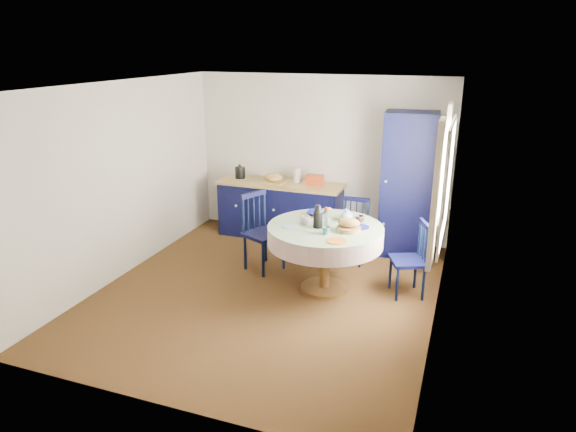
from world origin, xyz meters
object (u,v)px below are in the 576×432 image
Objects in this scene: pantry_cabinet at (407,185)px; chair_left at (262,231)px; mug_b at (326,231)px; kitchen_counter at (280,209)px; chair_right at (411,259)px; mug_a at (305,220)px; mug_d at (319,213)px; dining_table at (326,236)px; mug_c at (359,219)px; cobalt_bowl at (316,214)px; chair_far at (353,230)px.

pantry_cabinet reaches higher than chair_left.
kitchen_counter is at bearing 124.26° from mug_b.
mug_a is (-1.27, -0.25, 0.43)m from chair_right.
mug_d is at bearing 73.31° from mug_a.
dining_table is 1.07m from chair_left.
chair_right is 8.63× the size of mug_d.
mug_d is at bearing -115.60° from chair_right.
chair_left is 9.80× the size of mug_d.
chair_right is 7.41× the size of mug_a.
mug_a is 0.67m from mug_c.
kitchen_counter is 2.02m from pantry_cabinet.
chair_left is 0.89m from mug_a.
mug_a reaches higher than cobalt_bowl.
chair_right is at bearing -4.19° from cobalt_bowl.
cobalt_bowl is at bearing -52.60° from kitchen_counter.
kitchen_counter is at bearing 120.10° from mug_a.
mug_a is (0.72, -0.36, 0.36)m from chair_left.
chair_far is 1.19m from mug_a.
chair_far is (-0.64, -0.52, -0.58)m from pantry_cabinet.
dining_table is 14.85× the size of mug_b.
pantry_cabinet is at bearing 168.29° from chair_right.
mug_b is 0.60m from mug_c.
dining_table is 1.51× the size of chair_right.
mug_a is (-0.27, -0.00, 0.18)m from dining_table.
mug_b reaches higher than chair_far.
mug_c is (-0.66, 0.03, 0.42)m from chair_right.
mug_b is at bearing -66.19° from mug_d.
pantry_cabinet is at bearing 42.13° from chair_far.
kitchen_counter is 1.87× the size of chair_left.
pantry_cabinet reaches higher than kitchen_counter.
mug_a is at bearing -91.79° from chair_left.
kitchen_counter is 1.65m from cobalt_bowl.
chair_right is 1.14m from mug_b.
chair_left is 1.28m from mug_b.
pantry_cabinet is at bearing 69.60° from mug_b.
kitchen_counter is 1.42m from chair_far.
pantry_cabinet is 18.96× the size of mug_c.
pantry_cabinet is (1.94, -0.05, 0.57)m from kitchen_counter.
pantry_cabinet is at bearing -1.63° from kitchen_counter.
mug_a reaches higher than mug_b.
chair_right is at bearing 11.05° from mug_a.
mug_d is (-0.17, 0.30, 0.18)m from dining_table.
dining_table is at bearing -85.24° from chair_left.
mug_b is (0.07, -0.26, 0.17)m from dining_table.
chair_far is 1.37m from mug_b.
cobalt_bowl is at bearing -117.12° from chair_right.
chair_right is 1.26m from mug_d.
chair_left reaches higher than mug_a.
mug_d reaches higher than mug_b.
chair_far is at bearing 68.77° from mug_d.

